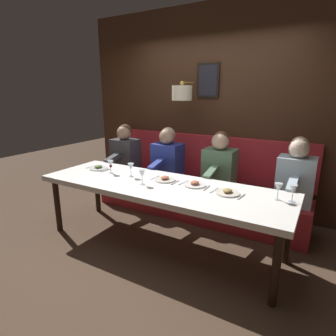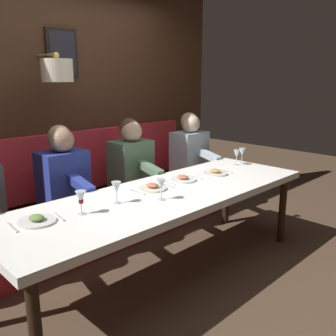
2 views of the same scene
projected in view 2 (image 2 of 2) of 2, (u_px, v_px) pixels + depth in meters
ground_plane at (166, 275)px, 3.11m from camera, size 12.00×12.00×0.00m
dining_table at (166, 199)px, 2.95m from camera, size 0.90×2.80×0.74m
banquette_bench at (104, 222)px, 3.67m from camera, size 0.52×3.00×0.45m
back_wall_panel at (68, 105)px, 3.79m from camera, size 0.59×4.20×2.90m
diner_nearest at (190, 148)px, 4.39m from camera, size 0.60×0.40×0.79m
diner_near at (131, 160)px, 3.77m from camera, size 0.60×0.40×0.79m
diner_middle at (63, 173)px, 3.24m from camera, size 0.60×0.40×0.79m
place_setting_0 at (215, 173)px, 3.49m from camera, size 0.24×0.32×0.05m
place_setting_1 at (152, 187)px, 3.01m from camera, size 0.24×0.31×0.05m
place_setting_2 at (183, 179)px, 3.27m from camera, size 0.24×0.32×0.05m
place_setting_3 at (37, 220)px, 2.31m from camera, size 0.24×0.33×0.05m
wine_glass_0 at (116, 188)px, 2.65m from camera, size 0.07×0.07×0.16m
wine_glass_1 at (237, 154)px, 3.83m from camera, size 0.07×0.07×0.16m
wine_glass_2 at (242, 152)px, 3.92m from camera, size 0.07×0.07×0.16m
wine_glass_3 at (161, 185)px, 2.72m from camera, size 0.07×0.07×0.16m
wine_glass_4 at (81, 198)px, 2.43m from camera, size 0.07×0.07×0.16m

